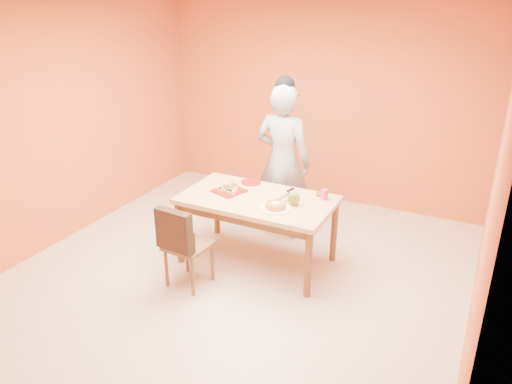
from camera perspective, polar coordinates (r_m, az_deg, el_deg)
The scene contains 17 objects.
floor at distance 5.26m, azimuth -2.67°, elevation -9.92°, with size 5.00×5.00×0.00m, color beige.
ceiling at distance 4.44m, azimuth -3.34°, elevation 20.93°, with size 5.00×5.00×0.00m, color white.
wall_back at distance 6.88m, azimuth 7.42°, elevation 10.05°, with size 4.50×4.50×0.00m, color #DB5632.
wall_left at distance 6.07m, azimuth -21.98°, elevation 6.88°, with size 5.00×5.00×0.00m, color #DB5632.
wall_right at distance 4.13m, azimuth 25.41°, elevation -0.66°, with size 5.00×5.00×0.00m, color #DB5632.
dining_table at distance 5.27m, azimuth 0.12°, elevation -1.59°, with size 1.60×0.90×0.76m.
dining_chair at distance 5.00m, azimuth -7.87°, elevation -5.90°, with size 0.44×0.50×0.89m.
pastry_pile at distance 5.37m, azimuth -3.13°, elevation 0.66°, with size 0.27×0.27×0.09m, color tan, non-canonical shape.
person at distance 5.83m, azimuth 3.12°, elevation 3.47°, with size 0.67×0.44×1.84m, color gray.
pastry_platter at distance 5.39m, azimuth -3.12°, elevation 0.14°, with size 0.30×0.30×0.02m, color maroon.
red_dinner_plate at distance 5.62m, azimuth -0.56°, elevation 1.12°, with size 0.22×0.22×0.01m, color maroon.
white_cake_plate at distance 4.98m, azimuth 2.26°, elevation -1.86°, with size 0.30×0.30×0.01m, color white.
sponge_cake at distance 4.97m, azimuth 2.26°, elevation -1.55°, with size 0.21×0.21×0.05m, color gold.
cake_server at distance 5.10m, azimuth 3.20°, elevation -0.52°, with size 0.05×0.24×0.01m, color silver.
egg_ornament at distance 5.05m, azimuth 4.38°, elevation -0.70°, with size 0.12×0.10×0.15m, color olive.
magenta_glass at distance 5.22m, azimuth 7.82°, elevation -0.29°, with size 0.07×0.07×0.11m, color #E22284.
checker_tin at distance 5.32m, azimuth 7.45°, elevation -0.26°, with size 0.11×0.11×0.03m, color #3A220F.
Camera 1 is at (2.19, -3.85, 2.83)m, focal length 35.00 mm.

